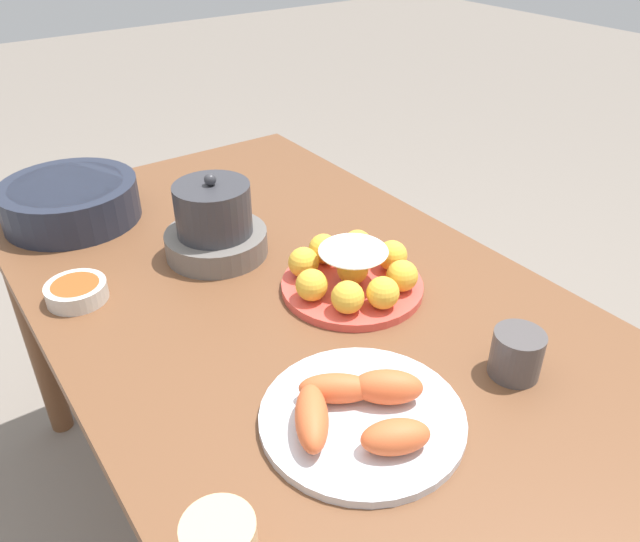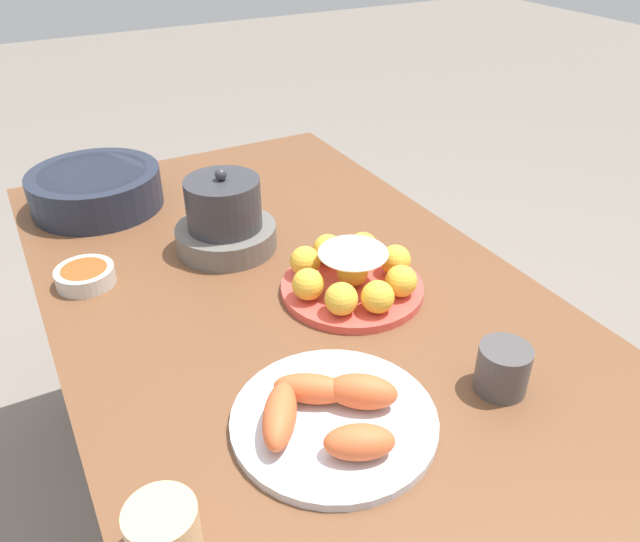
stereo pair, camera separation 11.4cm
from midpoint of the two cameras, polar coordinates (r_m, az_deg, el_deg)
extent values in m
plane|color=slate|center=(1.67, -4.33, -22.17)|extent=(12.00, 12.00, 0.00)
cylinder|color=brown|center=(2.02, -5.63, 1.84)|extent=(0.06, 0.06, 0.68)
cylinder|color=brown|center=(1.84, -26.29, -5.25)|extent=(0.06, 0.06, 0.68)
cube|color=brown|center=(1.18, -5.69, -2.31)|extent=(1.44, 0.85, 0.03)
cylinder|color=#E04C42|center=(1.16, 0.14, -1.46)|extent=(0.26, 0.26, 0.02)
sphere|color=yellow|center=(1.20, -2.40, 1.97)|extent=(0.06, 0.06, 0.06)
sphere|color=yellow|center=(1.16, -4.25, 0.63)|extent=(0.06, 0.06, 0.06)
sphere|color=yellow|center=(1.10, -3.75, -1.38)|extent=(0.06, 0.06, 0.06)
sphere|color=yellow|center=(1.06, -0.53, -2.52)|extent=(0.06, 0.06, 0.06)
sphere|color=yellow|center=(1.08, 2.76, -2.11)|extent=(0.06, 0.06, 0.06)
sphere|color=yellow|center=(1.12, 4.64, -0.53)|extent=(0.06, 0.06, 0.06)
sphere|color=yellow|center=(1.18, 3.87, 1.34)|extent=(0.06, 0.06, 0.06)
sphere|color=yellow|center=(1.22, 0.76, 2.36)|extent=(0.06, 0.06, 0.06)
ellipsoid|color=white|center=(1.12, 0.14, 1.77)|extent=(0.13, 0.13, 0.02)
sphere|color=yellow|center=(1.14, 0.14, 0.08)|extent=(0.06, 0.06, 0.06)
cylinder|color=#232838|center=(1.52, -23.91, 5.79)|extent=(0.30, 0.30, 0.09)
cylinder|color=brown|center=(1.50, -24.22, 7.07)|extent=(0.24, 0.24, 0.01)
cylinder|color=beige|center=(1.23, -23.88, -1.84)|extent=(0.11, 0.11, 0.03)
cylinder|color=#9E4C1E|center=(1.23, -24.02, -1.32)|extent=(0.09, 0.09, 0.01)
cylinder|color=silver|center=(0.90, 0.16, -13.41)|extent=(0.29, 0.29, 0.01)
ellipsoid|color=#E06033|center=(0.90, -2.14, -10.82)|extent=(0.10, 0.11, 0.04)
ellipsoid|color=#E06033|center=(0.86, -4.68, -13.38)|extent=(0.13, 0.10, 0.05)
ellipsoid|color=#E06033|center=(0.84, 2.93, -15.07)|extent=(0.09, 0.11, 0.05)
ellipsoid|color=#E06033|center=(0.90, 2.53, -10.69)|extent=(0.10, 0.11, 0.05)
cylinder|color=#4C4747|center=(0.99, 14.39, -7.48)|extent=(0.08, 0.08, 0.08)
cylinder|color=#66605B|center=(1.29, -11.96, 2.48)|extent=(0.21, 0.21, 0.05)
cylinder|color=#333338|center=(1.26, -12.35, 5.49)|extent=(0.15, 0.15, 0.10)
sphere|color=#333338|center=(1.23, -12.69, 8.11)|extent=(0.02, 0.02, 0.02)
camera|label=1|loc=(0.06, -92.86, -1.82)|focal=35.00mm
camera|label=2|loc=(0.06, 87.14, 1.82)|focal=35.00mm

